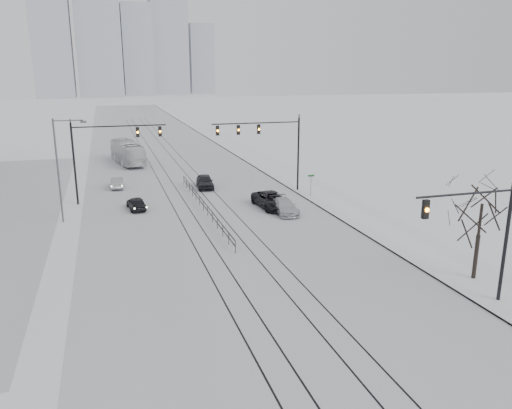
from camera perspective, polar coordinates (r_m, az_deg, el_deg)
name	(u,v)px	position (r m, az deg, el deg)	size (l,w,h in m)	color
ground	(351,409)	(21.42, 10.78, -21.93)	(500.00, 500.00, 0.00)	white
road	(165,159)	(76.54, -10.32, 5.11)	(22.00, 260.00, 0.02)	silver
sidewalk_east	(251,155)	(79.16, -0.54, 5.72)	(5.00, 260.00, 0.16)	white
curb	(236,156)	(78.52, -2.26, 5.62)	(0.10, 260.00, 0.12)	gray
tram_rails	(187,188)	(57.08, -7.93, 1.90)	(5.30, 180.00, 0.01)	black
skyline	(124,37)	(289.49, -14.89, 18.01)	(96.00, 48.00, 72.00)	#A6ABB6
traffic_mast_near	(484,229)	(29.61, 24.58, -2.53)	(6.10, 0.37, 7.00)	black
traffic_mast_ne	(269,140)	(53.13, 1.51, 7.36)	(9.60, 0.37, 8.00)	black
traffic_mast_nw	(105,147)	(51.50, -16.88, 6.28)	(9.10, 0.37, 8.00)	black
street_light_west	(61,163)	(45.78, -21.39, 4.42)	(2.73, 0.25, 9.00)	#595B60
bare_tree	(481,212)	(33.34, 24.35, -0.78)	(4.40, 4.40, 6.10)	black
median_fence	(203,205)	(47.39, -6.02, -0.11)	(0.06, 24.00, 1.00)	black
street_sign	(311,182)	(52.37, 6.30, 2.55)	(0.70, 0.06, 2.40)	#595B60
sedan_sb_inner	(136,203)	(48.86, -13.52, 0.13)	(1.47, 3.65, 1.24)	black
sedan_sb_outer	(117,183)	(58.51, -15.57, 2.41)	(1.31, 3.76, 1.24)	#96979D
sedan_nb_front	(272,200)	(48.12, 1.80, 0.49)	(2.53, 5.48, 1.52)	black
sedan_nb_right	(284,206)	(46.33, 3.25, -0.22)	(1.87, 4.60, 1.34)	silver
sedan_nb_far	(205,182)	(56.69, -5.86, 2.63)	(1.77, 4.39, 1.50)	black
box_truck	(127,153)	(73.89, -14.48, 5.76)	(2.65, 11.34, 3.16)	silver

